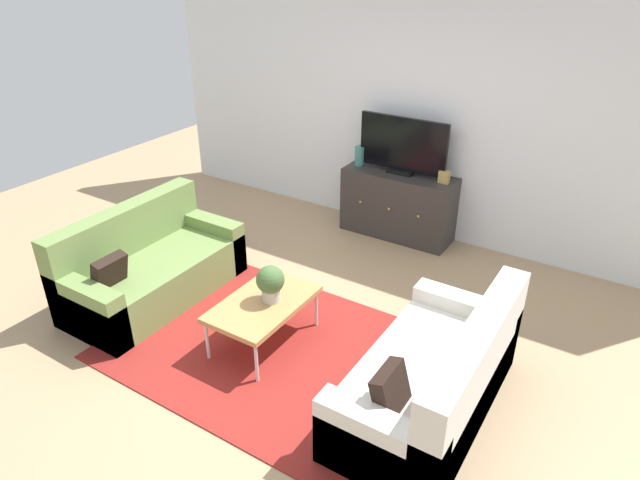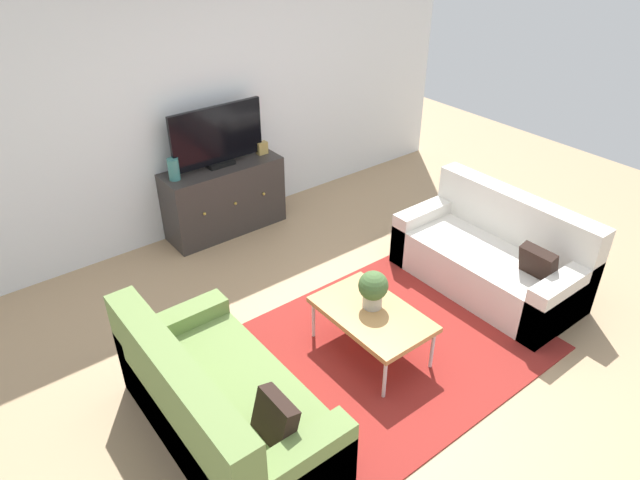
# 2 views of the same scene
# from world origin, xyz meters

# --- Properties ---
(ground_plane) EXTENTS (10.00, 10.00, 0.00)m
(ground_plane) POSITION_xyz_m (0.00, 0.00, 0.00)
(ground_plane) COLOR tan
(wall_back) EXTENTS (6.40, 0.12, 2.70)m
(wall_back) POSITION_xyz_m (0.00, 2.55, 1.35)
(wall_back) COLOR white
(wall_back) RESTS_ON ground_plane
(area_rug) EXTENTS (2.50, 1.90, 0.01)m
(area_rug) POSITION_xyz_m (0.00, -0.15, 0.01)
(area_rug) COLOR maroon
(area_rug) RESTS_ON ground_plane
(couch_left_side) EXTENTS (0.82, 1.66, 0.85)m
(couch_left_side) POSITION_xyz_m (-1.44, -0.10, 0.28)
(couch_left_side) COLOR olive
(couch_left_side) RESTS_ON ground_plane
(couch_right_side) EXTENTS (0.82, 1.66, 0.85)m
(couch_right_side) POSITION_xyz_m (1.44, -0.10, 0.28)
(couch_right_side) COLOR silver
(couch_right_side) RESTS_ON ground_plane
(coffee_table) EXTENTS (0.57, 0.91, 0.40)m
(coffee_table) POSITION_xyz_m (-0.08, -0.11, 0.37)
(coffee_table) COLOR #B7844C
(coffee_table) RESTS_ON ground_plane
(potted_plant) EXTENTS (0.23, 0.23, 0.31)m
(potted_plant) POSITION_xyz_m (-0.03, -0.05, 0.58)
(potted_plant) COLOR #B7B2A8
(potted_plant) RESTS_ON coffee_table
(tv_console) EXTENTS (1.25, 0.47, 0.74)m
(tv_console) POSITION_xyz_m (-0.00, 2.27, 0.37)
(tv_console) COLOR #332D2B
(tv_console) RESTS_ON ground_plane
(flat_screen_tv) EXTENTS (0.99, 0.16, 0.62)m
(flat_screen_tv) POSITION_xyz_m (-0.00, 2.29, 1.05)
(flat_screen_tv) COLOR black
(flat_screen_tv) RESTS_ON tv_console
(glass_vase) EXTENTS (0.11, 0.11, 0.21)m
(glass_vase) POSITION_xyz_m (-0.51, 2.27, 0.85)
(glass_vase) COLOR teal
(glass_vase) RESTS_ON tv_console
(mantel_clock) EXTENTS (0.11, 0.07, 0.13)m
(mantel_clock) POSITION_xyz_m (0.50, 2.27, 0.81)
(mantel_clock) COLOR tan
(mantel_clock) RESTS_ON tv_console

